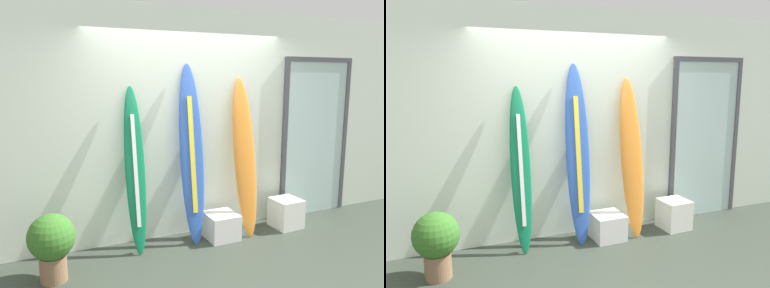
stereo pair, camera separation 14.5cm
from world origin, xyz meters
The scene contains 9 objects.
ground centered at (0.00, 0.00, -0.02)m, with size 8.00×8.00×0.04m, color #333B31.
wall_back centered at (0.00, 1.30, 1.40)m, with size 7.20×0.20×2.80m, color silver.
surfboard_emerald centered at (-0.75, 0.98, 0.92)m, with size 0.24×0.39×1.88m.
surfboard_cobalt centered at (-0.06, 0.98, 1.05)m, with size 0.31×0.42×2.14m.
surfboard_sunset centered at (0.64, 0.94, 0.98)m, with size 0.30×0.45×1.98m.
display_block_left centered at (1.26, 0.87, 0.19)m, with size 0.37×0.37×0.38m.
display_block_center centered at (0.29, 0.88, 0.16)m, with size 0.38×0.38×0.32m.
glass_door centered at (1.95, 1.18, 1.16)m, with size 1.14×0.06×2.25m.
potted_plant centered at (-1.67, 0.63, 0.40)m, with size 0.45×0.45×0.68m.
Camera 2 is at (-1.59, -3.04, 1.95)m, focal length 34.67 mm.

